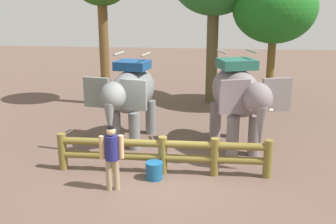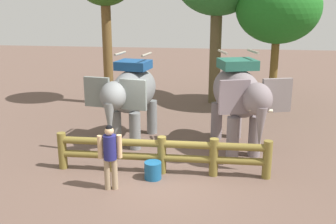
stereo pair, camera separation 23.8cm
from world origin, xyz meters
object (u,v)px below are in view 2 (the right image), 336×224
at_px(log_fence, 162,152).
at_px(elephant_near_left, 131,94).
at_px(elephant_center, 239,96).
at_px(feed_bucket, 153,170).
at_px(tree_back_center, 278,8).
at_px(tourist_woman_in_black, 110,153).

bearing_deg(log_fence, elephant_near_left, 120.14).
relative_size(elephant_center, feed_bucket, 7.96).
height_order(elephant_near_left, elephant_center, elephant_center).
bearing_deg(tree_back_center, elephant_center, -107.49).
bearing_deg(feed_bucket, elephant_center, 48.04).
bearing_deg(log_fence, elephant_center, 45.57).
height_order(log_fence, tourist_woman_in_black, tourist_woman_in_black).
height_order(elephant_near_left, feed_bucket, elephant_near_left).
distance_m(elephant_near_left, feed_bucket, 3.30).
relative_size(tourist_woman_in_black, feed_bucket, 3.61).
xyz_separation_m(elephant_near_left, feed_bucket, (1.18, -2.73, -1.43)).
bearing_deg(elephant_center, tourist_woman_in_black, -134.49).
distance_m(tourist_woman_in_black, feed_bucket, 1.40).
bearing_deg(feed_bucket, log_fence, 65.29).
distance_m(log_fence, tree_back_center, 9.06).
height_order(elephant_near_left, tourist_woman_in_black, elephant_near_left).
bearing_deg(tree_back_center, elephant_near_left, -135.23).
xyz_separation_m(elephant_center, feed_bucket, (-2.26, -2.51, -1.52)).
xyz_separation_m(log_fence, elephant_near_left, (-1.36, 2.34, 1.06)).
relative_size(log_fence, elephant_center, 1.58).
relative_size(elephant_near_left, tourist_woman_in_black, 2.08).
bearing_deg(tourist_woman_in_black, tree_back_center, 60.34).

